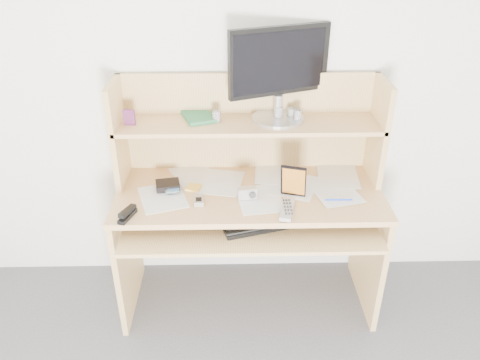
{
  "coord_description": "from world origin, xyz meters",
  "views": [
    {
      "loc": [
        -0.1,
        -0.64,
        2.01
      ],
      "look_at": [
        -0.05,
        1.43,
        0.85
      ],
      "focal_mm": 35.0,
      "sensor_mm": 36.0,
      "label": 1
    }
  ],
  "objects_px": {
    "tv_remote": "(288,209)",
    "game_case": "(293,181)",
    "desk": "(249,193)",
    "keyboard": "(267,221)",
    "monitor": "(279,71)"
  },
  "relations": [
    {
      "from": "keyboard",
      "to": "tv_remote",
      "type": "bearing_deg",
      "value": -43.59
    },
    {
      "from": "keyboard",
      "to": "game_case",
      "type": "xyz_separation_m",
      "value": [
        0.13,
        0.09,
        0.18
      ]
    },
    {
      "from": "tv_remote",
      "to": "monitor",
      "type": "distance_m",
      "value": 0.7
    },
    {
      "from": "game_case",
      "to": "tv_remote",
      "type": "bearing_deg",
      "value": -89.92
    },
    {
      "from": "keyboard",
      "to": "tv_remote",
      "type": "relative_size",
      "value": 2.49
    },
    {
      "from": "game_case",
      "to": "monitor",
      "type": "xyz_separation_m",
      "value": [
        -0.07,
        0.27,
        0.49
      ]
    },
    {
      "from": "desk",
      "to": "monitor",
      "type": "bearing_deg",
      "value": 38.72
    },
    {
      "from": "game_case",
      "to": "keyboard",
      "type": "bearing_deg",
      "value": -130.11
    },
    {
      "from": "game_case",
      "to": "monitor",
      "type": "bearing_deg",
      "value": 120.58
    },
    {
      "from": "tv_remote",
      "to": "game_case",
      "type": "distance_m",
      "value": 0.16
    },
    {
      "from": "game_case",
      "to": "monitor",
      "type": "height_order",
      "value": "monitor"
    },
    {
      "from": "tv_remote",
      "to": "game_case",
      "type": "bearing_deg",
      "value": 86.85
    },
    {
      "from": "desk",
      "to": "tv_remote",
      "type": "relative_size",
      "value": 7.05
    },
    {
      "from": "keyboard",
      "to": "tv_remote",
      "type": "xyz_separation_m",
      "value": [
        0.09,
        -0.05,
        0.1
      ]
    },
    {
      "from": "keyboard",
      "to": "game_case",
      "type": "bearing_deg",
      "value": 16.61
    }
  ]
}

